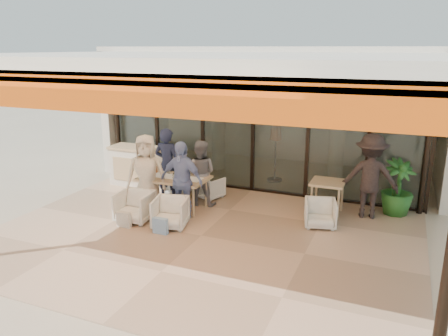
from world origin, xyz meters
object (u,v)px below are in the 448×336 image
object	(u,v)px
diner_navy	(167,165)
diner_cream	(147,175)
diner_grey	(200,173)
diner_periwinkle	(181,181)
potted_palm	(397,188)
chair_near_right	(170,211)
side_chair	(320,212)
dining_table	(174,179)
chair_near_left	(135,205)
chair_far_left	(178,182)
side_table	(328,186)
standing_woman	(370,177)
chair_far_right	(209,186)
host_counter	(145,167)

from	to	relation	value
diner_navy	diner_cream	size ratio (longest dim) A/B	0.99
diner_grey	diner_periwinkle	size ratio (longest dim) A/B	0.91
diner_cream	potted_palm	bearing A→B (deg)	1.85
chair_near_right	side_chair	world-z (taller)	chair_near_right
dining_table	diner_navy	bearing A→B (deg)	132.91
diner_navy	diner_cream	bearing A→B (deg)	89.33
diner_periwinkle	potted_palm	distance (m)	4.60
chair_near_left	chair_near_right	xyz separation A→B (m)	(0.84, 0.00, -0.02)
side_chair	diner_cream	bearing A→B (deg)	176.36
chair_far_left	diner_cream	distance (m)	1.51
diner_navy	diner_grey	xyz separation A→B (m)	(0.84, 0.00, -0.11)
side_chair	potted_palm	bearing A→B (deg)	28.81
diner_grey	side_table	size ratio (longest dim) A/B	2.04
dining_table	side_table	xyz separation A→B (m)	(3.20, 0.96, -0.05)
chair_far_left	chair_near_left	distance (m)	1.90
chair_far_left	diner_periwinkle	world-z (taller)	diner_periwinkle
standing_woman	chair_far_right	bearing A→B (deg)	-3.38
diner_navy	diner_grey	distance (m)	0.85
host_counter	potted_palm	size ratio (longest dim) A/B	1.51
host_counter	chair_near_right	size ratio (longest dim) A/B	2.75
potted_palm	dining_table	bearing A→B (deg)	-161.90
side_table	chair_far_right	bearing A→B (deg)	-179.58
chair_far_left	chair_near_right	distance (m)	2.08
diner_cream	side_table	bearing A→B (deg)	1.92
chair_near_left	diner_navy	xyz separation A→B (m)	(0.00, 1.40, 0.52)
host_counter	side_chair	bearing A→B (deg)	-11.23
chair_far_right	diner_cream	bearing A→B (deg)	77.46
diner_navy	diner_grey	world-z (taller)	diner_navy
chair_near_right	side_chair	size ratio (longest dim) A/B	1.07
chair_far_left	standing_woman	size ratio (longest dim) A/B	0.34
chair_far_right	side_chair	size ratio (longest dim) A/B	0.94
diner_grey	potted_palm	distance (m)	4.29
chair_far_right	diner_periwinkle	bearing A→B (deg)	108.43
diner_grey	diner_cream	size ratio (longest dim) A/B	0.87
diner_cream	diner_periwinkle	distance (m)	0.84
chair_far_right	chair_near_right	xyz separation A→B (m)	(0.00, -1.90, 0.04)
host_counter	diner_grey	distance (m)	2.06
chair_far_right	side_chair	xyz separation A→B (m)	(2.78, -0.73, 0.02)
host_counter	side_table	distance (m)	4.71
chair_near_left	diner_periwinkle	xyz separation A→B (m)	(0.84, 0.50, 0.49)
chair_near_right	potted_palm	bearing A→B (deg)	17.11
host_counter	diner_periwinkle	size ratio (longest dim) A/B	1.10
chair_far_left	chair_far_right	bearing A→B (deg)	174.57
diner_grey	potted_palm	xyz separation A→B (m)	(4.16, 1.06, -0.14)
diner_cream	diner_periwinkle	size ratio (longest dim) A/B	1.04
host_counter	side_table	world-z (taller)	host_counter
chair_near_right	standing_woman	world-z (taller)	standing_woman
chair_near_left	chair_far_right	bearing A→B (deg)	62.14
chair_far_left	side_chair	xyz separation A→B (m)	(3.62, -0.73, 0.01)
chair_far_left	dining_table	bearing A→B (deg)	108.16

